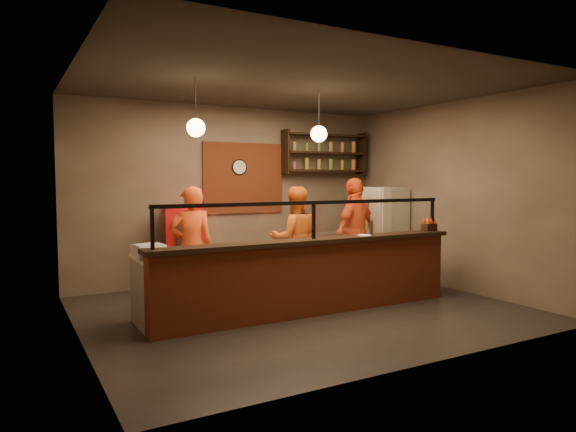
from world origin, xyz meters
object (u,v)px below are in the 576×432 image
pepper_mill (371,228)px  cook_right (355,231)px  fridge (383,232)px  pizza_dough (283,246)px  wall_clock (239,167)px  condiment_caddy (429,227)px  cook_left (191,247)px  cook_mid (295,239)px  red_cooler (184,247)px

pepper_mill → cook_right: bearing=62.2°
fridge → pepper_mill: bearing=-141.0°
fridge → pizza_dough: size_ratio=3.09×
wall_clock → condiment_caddy: wall_clock is taller
cook_left → cook_mid: 1.88m
cook_mid → pepper_mill: cook_mid is taller
cook_mid → fridge: (2.06, 0.19, -0.01)m
cook_mid → cook_right: cook_right is taller
cook_left → pepper_mill: (2.37, -1.22, 0.27)m
red_cooler → pizza_dough: red_cooler is taller
cook_right → cook_left: bearing=-19.2°
wall_clock → pizza_dough: bearing=-97.3°
wall_clock → red_cooler: bearing=-165.0°
wall_clock → red_cooler: (-1.16, -0.31, -1.38)m
fridge → cook_mid: bearing=178.4°
wall_clock → cook_mid: bearing=-71.1°
red_cooler → pizza_dough: size_ratio=2.58×
cook_left → condiment_caddy: cook_left is taller
pepper_mill → condiment_caddy: bearing=-0.5°
cook_mid → red_cooler: 1.89m
cook_right → condiment_caddy: size_ratio=9.23×
wall_clock → red_cooler: 1.83m
wall_clock → cook_left: 2.39m
cook_mid → fridge: bearing=-160.7°
cook_mid → pizza_dough: cook_mid is taller
cook_right → pizza_dough: (-1.93, -0.84, -0.05)m
condiment_caddy → pepper_mill: (-1.15, 0.01, 0.04)m
red_cooler → pepper_mill: bearing=-35.3°
red_cooler → condiment_caddy: red_cooler is taller
pizza_dough → fridge: bearing=21.6°
wall_clock → cook_mid: 1.84m
cook_mid → cook_left: bearing=19.8°
pizza_dough → condiment_caddy: size_ratio=2.71×
cook_right → condiment_caddy: (0.45, -1.34, 0.16)m
wall_clock → fridge: 3.00m
pizza_dough → condiment_caddy: (2.38, -0.51, 0.21)m
fridge → condiment_caddy: bearing=-110.8°
cook_right → fridge: (0.85, 0.26, -0.09)m
cook_right → red_cooler: 3.01m
cook_left → fridge: (3.92, 0.38, -0.02)m
wall_clock → fridge: (2.50, -1.11, -1.24)m
red_cooler → wall_clock: bearing=28.4°
fridge → pepper_mill: fridge is taller
cook_left → cook_right: bearing=-170.6°
cook_left → fridge: bearing=-167.2°
condiment_caddy → pepper_mill: pepper_mill is taller
fridge → cook_right: bearing=-169.5°
wall_clock → cook_right: 2.43m
wall_clock → pizza_dough: (-0.28, -2.21, -1.19)m
red_cooler → condiment_caddy: (3.26, -2.41, 0.39)m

